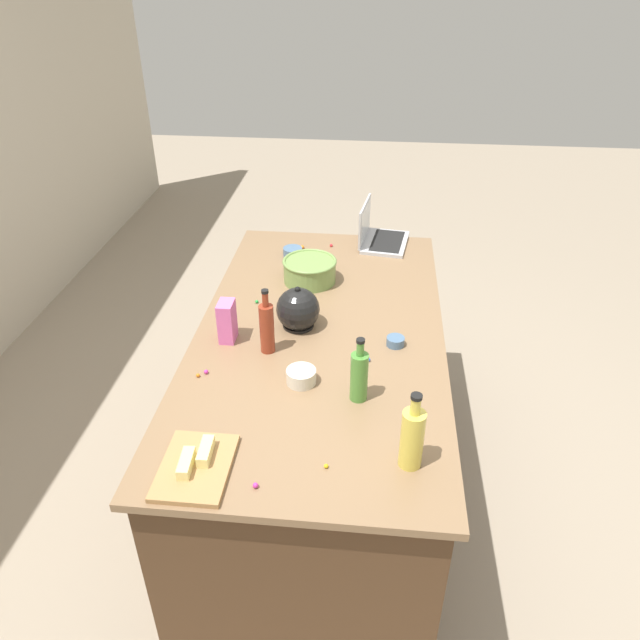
{
  "coord_description": "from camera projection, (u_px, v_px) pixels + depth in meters",
  "views": [
    {
      "loc": [
        -2.07,
        -0.21,
        2.26
      ],
      "look_at": [
        0.0,
        0.0,
        0.95
      ],
      "focal_mm": 33.91,
      "sensor_mm": 36.0,
      "label": 1
    }
  ],
  "objects": [
    {
      "name": "ground_plane",
      "position": [
        320.0,
        483.0,
        2.97
      ],
      "size": [
        12.0,
        12.0,
        0.0
      ],
      "primitive_type": "plane",
      "color": "gray"
    },
    {
      "name": "island_counter",
      "position": [
        320.0,
        413.0,
        2.73
      ],
      "size": [
        1.93,
        1.01,
        0.9
      ],
      "color": "#4C331E",
      "rests_on": "ground"
    },
    {
      "name": "laptop",
      "position": [
        378.0,
        235.0,
        3.17
      ],
      "size": [
        0.34,
        0.27,
        0.22
      ],
      "color": "#B7B7BC",
      "rests_on": "island_counter"
    },
    {
      "name": "mixing_bowl_large",
      "position": [
        310.0,
        270.0,
        2.81
      ],
      "size": [
        0.25,
        0.25,
        0.11
      ],
      "color": "#72934C",
      "rests_on": "island_counter"
    },
    {
      "name": "bottle_oil",
      "position": [
        412.0,
        437.0,
        1.8
      ],
      "size": [
        0.07,
        0.07,
        0.27
      ],
      "color": "#DBC64C",
      "rests_on": "island_counter"
    },
    {
      "name": "bottle_soy",
      "position": [
        267.0,
        327.0,
        2.31
      ],
      "size": [
        0.06,
        0.06,
        0.27
      ],
      "color": "maroon",
      "rests_on": "island_counter"
    },
    {
      "name": "bottle_olive",
      "position": [
        359.0,
        375.0,
        2.07
      ],
      "size": [
        0.06,
        0.06,
        0.25
      ],
      "color": "#4C8C38",
      "rests_on": "island_counter"
    },
    {
      "name": "kettle",
      "position": [
        298.0,
        309.0,
        2.47
      ],
      "size": [
        0.21,
        0.18,
        0.2
      ],
      "color": "black",
      "rests_on": "island_counter"
    },
    {
      "name": "cutting_board",
      "position": [
        196.0,
        467.0,
        1.83
      ],
      "size": [
        0.29,
        0.21,
        0.02
      ],
      "primitive_type": "cube",
      "color": "#AD7F4C",
      "rests_on": "island_counter"
    },
    {
      "name": "butter_stick_left",
      "position": [
        206.0,
        451.0,
        1.85
      ],
      "size": [
        0.11,
        0.04,
        0.04
      ],
      "primitive_type": "cube",
      "rotation": [
        0.0,
        0.0,
        0.04
      ],
      "color": "#F4E58C",
      "rests_on": "cutting_board"
    },
    {
      "name": "butter_stick_right",
      "position": [
        186.0,
        463.0,
        1.81
      ],
      "size": [
        0.11,
        0.04,
        0.04
      ],
      "primitive_type": "cube",
      "rotation": [
        0.0,
        0.0,
        0.07
      ],
      "color": "#F4E58C",
      "rests_on": "cutting_board"
    },
    {
      "name": "ramekin_small",
      "position": [
        301.0,
        376.0,
        2.18
      ],
      "size": [
        0.11,
        0.11,
        0.05
      ],
      "primitive_type": "cylinder",
      "color": "beige",
      "rests_on": "island_counter"
    },
    {
      "name": "ramekin_medium",
      "position": [
        395.0,
        341.0,
        2.39
      ],
      "size": [
        0.07,
        0.07,
        0.04
      ],
      "primitive_type": "cylinder",
      "color": "slate",
      "rests_on": "island_counter"
    },
    {
      "name": "ramekin_wide",
      "position": [
        293.0,
        252.0,
        3.05
      ],
      "size": [
        0.1,
        0.1,
        0.05
      ],
      "primitive_type": "cylinder",
      "color": "slate",
      "rests_on": "island_counter"
    },
    {
      "name": "candy_bag",
      "position": [
        227.0,
        321.0,
        2.39
      ],
      "size": [
        0.09,
        0.06,
        0.17
      ],
      "primitive_type": "cube",
      "color": "pink",
      "rests_on": "island_counter"
    },
    {
      "name": "candy_0",
      "position": [
        255.0,
        485.0,
        1.77
      ],
      "size": [
        0.02,
        0.02,
        0.02
      ],
      "primitive_type": "sphere",
      "color": "#CC3399",
      "rests_on": "island_counter"
    },
    {
      "name": "candy_1",
      "position": [
        302.0,
        247.0,
        3.14
      ],
      "size": [
        0.02,
        0.02,
        0.02
      ],
      "primitive_type": "sphere",
      "color": "orange",
      "rests_on": "island_counter"
    },
    {
      "name": "candy_2",
      "position": [
        326.0,
        466.0,
        1.84
      ],
      "size": [
        0.01,
        0.01,
        0.01
      ],
      "primitive_type": "sphere",
      "color": "yellow",
      "rests_on": "island_counter"
    },
    {
      "name": "candy_3",
      "position": [
        331.0,
        245.0,
        3.16
      ],
      "size": [
        0.02,
        0.02,
        0.02
      ],
      "primitive_type": "sphere",
      "color": "red",
      "rests_on": "island_counter"
    },
    {
      "name": "candy_4",
      "position": [
        368.0,
        360.0,
        2.3
      ],
      "size": [
        0.02,
        0.02,
        0.02
      ],
      "primitive_type": "sphere",
      "color": "blue",
      "rests_on": "island_counter"
    },
    {
      "name": "candy_5",
      "position": [
        257.0,
        302.0,
        2.67
      ],
      "size": [
        0.01,
        0.01,
        0.01
      ],
      "primitive_type": "sphere",
      "color": "green",
      "rests_on": "island_counter"
    },
    {
      "name": "candy_6",
      "position": [
        206.0,
        372.0,
        2.23
      ],
      "size": [
        0.02,
        0.02,
        0.02
      ],
      "primitive_type": "sphere",
      "color": "#CC3399",
      "rests_on": "island_counter"
    },
    {
      "name": "candy_7",
      "position": [
        198.0,
        375.0,
        2.22
      ],
      "size": [
        0.01,
        0.01,
        0.01
      ],
      "primitive_type": "sphere",
      "color": "orange",
      "rests_on": "island_counter"
    }
  ]
}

